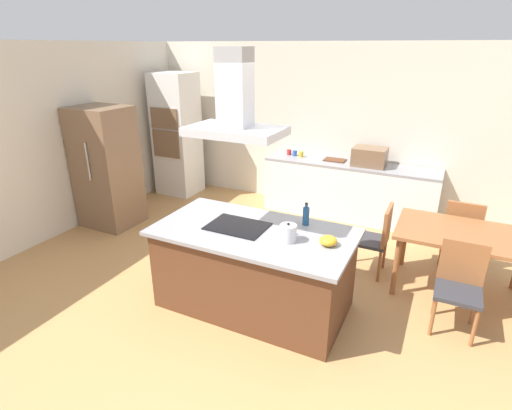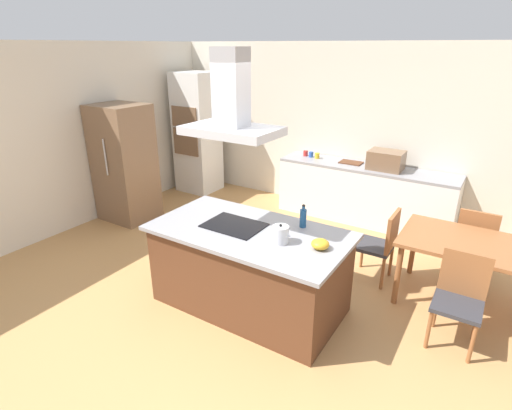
# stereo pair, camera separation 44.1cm
# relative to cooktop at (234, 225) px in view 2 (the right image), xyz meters

# --- Properties ---
(ground) EXTENTS (16.00, 16.00, 0.00)m
(ground) POSITION_rel_cooktop_xyz_m (0.19, 1.50, -0.91)
(ground) COLOR tan
(wall_back) EXTENTS (7.20, 0.10, 2.70)m
(wall_back) POSITION_rel_cooktop_xyz_m (0.19, 3.25, 0.44)
(wall_back) COLOR beige
(wall_back) RESTS_ON ground
(wall_left) EXTENTS (0.10, 8.80, 2.70)m
(wall_left) POSITION_rel_cooktop_xyz_m (-3.26, 1.00, 0.44)
(wall_left) COLOR beige
(wall_left) RESTS_ON ground
(kitchen_island) EXTENTS (2.03, 1.08, 0.90)m
(kitchen_island) POSITION_rel_cooktop_xyz_m (0.19, 0.00, -0.45)
(kitchen_island) COLOR #59331E
(kitchen_island) RESTS_ON ground
(cooktop) EXTENTS (0.60, 0.44, 0.01)m
(cooktop) POSITION_rel_cooktop_xyz_m (0.00, 0.00, 0.00)
(cooktop) COLOR black
(cooktop) RESTS_ON kitchen_island
(tea_kettle) EXTENTS (0.21, 0.16, 0.19)m
(tea_kettle) POSITION_rel_cooktop_xyz_m (0.59, -0.07, 0.08)
(tea_kettle) COLOR silver
(tea_kettle) RESTS_ON kitchen_island
(olive_oil_bottle) EXTENTS (0.07, 0.07, 0.24)m
(olive_oil_bottle) POSITION_rel_cooktop_xyz_m (0.61, 0.36, 0.10)
(olive_oil_bottle) COLOR navy
(olive_oil_bottle) RESTS_ON kitchen_island
(mixing_bowl) EXTENTS (0.17, 0.17, 0.09)m
(mixing_bowl) POSITION_rel_cooktop_xyz_m (0.96, 0.02, 0.04)
(mixing_bowl) COLOR gold
(mixing_bowl) RESTS_ON kitchen_island
(back_counter) EXTENTS (2.72, 0.62, 0.90)m
(back_counter) POSITION_rel_cooktop_xyz_m (0.47, 2.88, -0.46)
(back_counter) COLOR white
(back_counter) RESTS_ON ground
(countertop_microwave) EXTENTS (0.50, 0.38, 0.28)m
(countertop_microwave) POSITION_rel_cooktop_xyz_m (0.75, 2.88, 0.13)
(countertop_microwave) COLOR brown
(countertop_microwave) RESTS_ON back_counter
(coffee_mug_red) EXTENTS (0.08, 0.08, 0.09)m
(coffee_mug_red) POSITION_rel_cooktop_xyz_m (-0.61, 2.94, 0.04)
(coffee_mug_red) COLOR red
(coffee_mug_red) RESTS_ON back_counter
(coffee_mug_blue) EXTENTS (0.08, 0.08, 0.09)m
(coffee_mug_blue) POSITION_rel_cooktop_xyz_m (-0.50, 2.92, 0.04)
(coffee_mug_blue) COLOR #2D56B2
(coffee_mug_blue) RESTS_ON back_counter
(coffee_mug_yellow) EXTENTS (0.08, 0.08, 0.09)m
(coffee_mug_yellow) POSITION_rel_cooktop_xyz_m (-0.38, 2.90, 0.04)
(coffee_mug_yellow) COLOR gold
(coffee_mug_yellow) RESTS_ON back_counter
(cutting_board) EXTENTS (0.34, 0.24, 0.02)m
(cutting_board) POSITION_rel_cooktop_xyz_m (0.20, 2.93, 0.00)
(cutting_board) COLOR #59331E
(cutting_board) RESTS_ON back_counter
(wall_oven_stack) EXTENTS (0.70, 0.66, 2.20)m
(wall_oven_stack) POSITION_rel_cooktop_xyz_m (-2.71, 2.65, 0.20)
(wall_oven_stack) COLOR white
(wall_oven_stack) RESTS_ON ground
(refrigerator) EXTENTS (0.80, 0.73, 1.82)m
(refrigerator) POSITION_rel_cooktop_xyz_m (-2.79, 0.97, 0.00)
(refrigerator) COLOR brown
(refrigerator) RESTS_ON ground
(dining_table) EXTENTS (1.40, 0.90, 0.75)m
(dining_table) POSITION_rel_cooktop_xyz_m (2.13, 1.25, -0.24)
(dining_table) COLOR #995B33
(dining_table) RESTS_ON ground
(chair_facing_back_wall) EXTENTS (0.42, 0.42, 0.89)m
(chair_facing_back_wall) POSITION_rel_cooktop_xyz_m (2.13, 1.92, -0.40)
(chair_facing_back_wall) COLOR #333338
(chair_facing_back_wall) RESTS_ON ground
(chair_facing_island) EXTENTS (0.42, 0.42, 0.89)m
(chair_facing_island) POSITION_rel_cooktop_xyz_m (2.13, 0.58, -0.40)
(chair_facing_island) COLOR #333338
(chair_facing_island) RESTS_ON ground
(chair_at_left_end) EXTENTS (0.42, 0.42, 0.89)m
(chair_at_left_end) POSITION_rel_cooktop_xyz_m (1.22, 1.25, -0.40)
(chair_at_left_end) COLOR #333338
(chair_at_left_end) RESTS_ON ground
(range_hood) EXTENTS (0.90, 0.55, 0.78)m
(range_hood) POSITION_rel_cooktop_xyz_m (0.00, 0.00, 1.20)
(range_hood) COLOR #ADADB2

